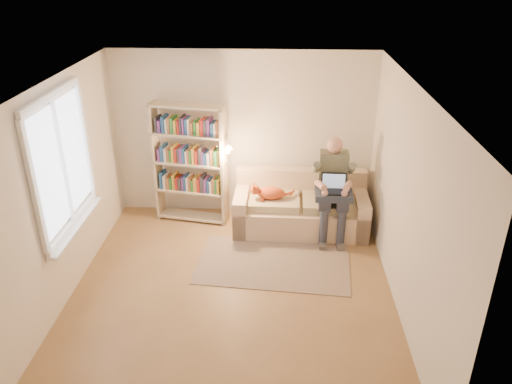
# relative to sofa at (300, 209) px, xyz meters

# --- Properties ---
(floor) EXTENTS (4.50, 4.50, 0.00)m
(floor) POSITION_rel_sofa_xyz_m (-0.90, -1.71, -0.31)
(floor) COLOR olive
(floor) RESTS_ON ground
(ceiling) EXTENTS (4.00, 4.50, 0.02)m
(ceiling) POSITION_rel_sofa_xyz_m (-0.90, -1.71, 2.29)
(ceiling) COLOR white
(ceiling) RESTS_ON wall_back
(wall_left) EXTENTS (0.02, 4.50, 2.60)m
(wall_left) POSITION_rel_sofa_xyz_m (-2.90, -1.71, 0.99)
(wall_left) COLOR silver
(wall_left) RESTS_ON floor
(wall_right) EXTENTS (0.02, 4.50, 2.60)m
(wall_right) POSITION_rel_sofa_xyz_m (1.10, -1.71, 0.99)
(wall_right) COLOR silver
(wall_right) RESTS_ON floor
(wall_back) EXTENTS (4.00, 0.02, 2.60)m
(wall_back) POSITION_rel_sofa_xyz_m (-0.90, 0.54, 0.99)
(wall_back) COLOR silver
(wall_back) RESTS_ON floor
(wall_front) EXTENTS (4.00, 0.02, 2.60)m
(wall_front) POSITION_rel_sofa_xyz_m (-0.90, -3.96, 0.99)
(wall_front) COLOR silver
(wall_front) RESTS_ON floor
(window) EXTENTS (0.12, 1.52, 1.69)m
(window) POSITION_rel_sofa_xyz_m (-2.85, -1.51, 1.07)
(window) COLOR white
(window) RESTS_ON wall_left
(sofa) EXTENTS (2.01, 0.94, 0.85)m
(sofa) POSITION_rel_sofa_xyz_m (0.00, 0.00, 0.00)
(sofa) COLOR beige
(sofa) RESTS_ON floor
(person) EXTENTS (0.43, 0.68, 1.49)m
(person) POSITION_rel_sofa_xyz_m (0.45, -0.16, 0.52)
(person) COLOR #69705A
(person) RESTS_ON sofa
(cat) EXTENTS (0.63, 0.23, 0.23)m
(cat) POSITION_rel_sofa_xyz_m (-0.48, -0.12, 0.33)
(cat) COLOR orange
(cat) RESTS_ON sofa
(blanket) EXTENTS (0.54, 0.44, 0.09)m
(blanket) POSITION_rel_sofa_xyz_m (0.46, -0.31, 0.43)
(blanket) COLOR #252F41
(blanket) RESTS_ON person
(laptop) EXTENTS (0.36, 0.29, 0.31)m
(laptop) POSITION_rel_sofa_xyz_m (0.46, -0.30, 0.53)
(laptop) COLOR black
(laptop) RESTS_ON blanket
(bookshelf) EXTENTS (1.24, 0.56, 1.89)m
(bookshelf) POSITION_rel_sofa_xyz_m (-1.69, 0.19, 0.73)
(bookshelf) COLOR #C4B494
(bookshelf) RESTS_ON floor
(rug) EXTENTS (2.16, 1.39, 0.01)m
(rug) POSITION_rel_sofa_xyz_m (-0.39, -1.04, -0.30)
(rug) COLOR gray
(rug) RESTS_ON floor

